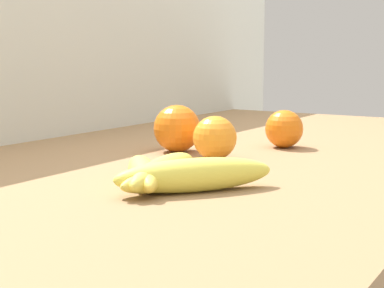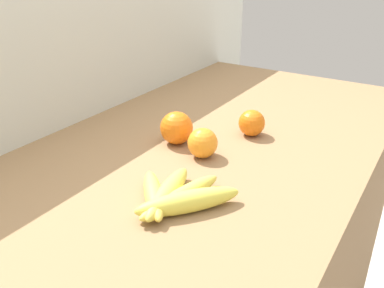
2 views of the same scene
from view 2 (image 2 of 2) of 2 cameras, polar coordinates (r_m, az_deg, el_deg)
name	(u,v)px [view 2 (image 2 of 2)]	position (r m, az deg, el deg)	size (l,w,h in m)	color
wall_back	(58,226)	(1.24, -18.17, -10.77)	(2.13, 0.06, 1.30)	silver
banana_bunch	(175,197)	(0.74, -2.45, -7.34)	(0.20, 0.21, 0.04)	#DED44C
orange_right	(177,128)	(0.96, -2.16, 2.25)	(0.08, 0.08, 0.08)	orange
orange_center	(252,123)	(1.01, 8.31, 2.91)	(0.07, 0.07, 0.07)	orange
orange_front	(203,143)	(0.90, 1.48, 0.15)	(0.07, 0.07, 0.07)	orange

